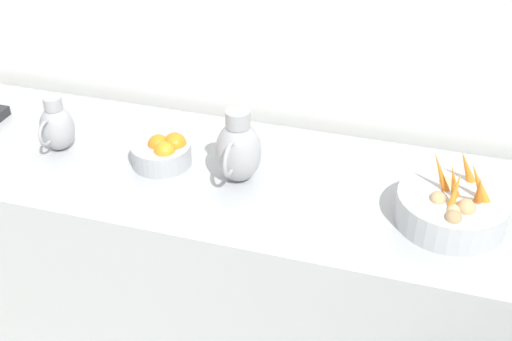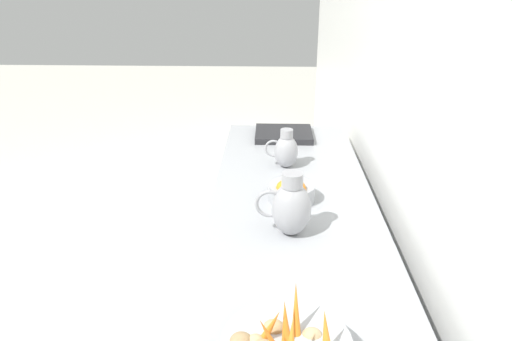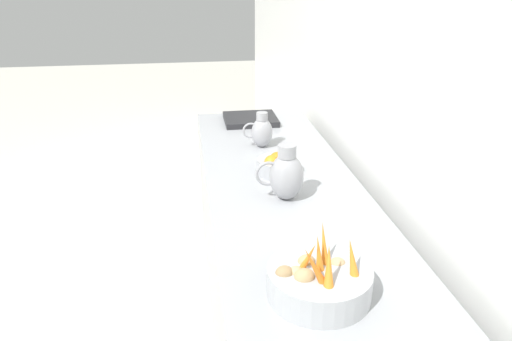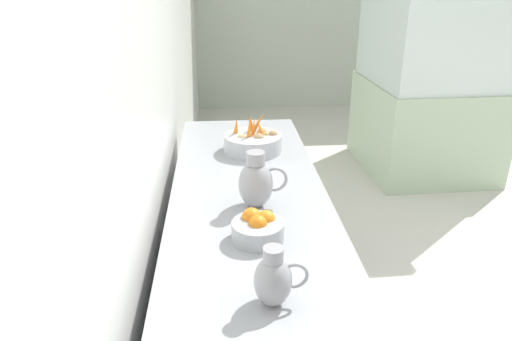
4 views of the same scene
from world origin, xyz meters
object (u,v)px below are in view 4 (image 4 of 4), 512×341
vegetable_colander (253,142)px  glass_block_booth (433,62)px  metal_pitcher_tall (256,182)px  metal_pitcher_short (274,279)px  orange_bowl (258,228)px

vegetable_colander → glass_block_booth: bearing=44.9°
metal_pitcher_tall → glass_block_booth: bearing=53.4°
vegetable_colander → glass_block_booth: (1.80, 1.79, 0.10)m
vegetable_colander → metal_pitcher_tall: metal_pitcher_tall is taller
vegetable_colander → metal_pitcher_tall: (-0.04, -0.68, 0.06)m
metal_pitcher_tall → glass_block_booth: (1.83, 2.47, 0.05)m
metal_pitcher_short → glass_block_booth: 3.63m
orange_bowl → glass_block_booth: size_ratio=0.09×
vegetable_colander → metal_pitcher_short: size_ratio=1.64×
metal_pitcher_short → orange_bowl: bearing=92.5°
orange_bowl → metal_pitcher_tall: (0.02, 0.27, 0.07)m
orange_bowl → metal_pitcher_short: 0.39m
vegetable_colander → metal_pitcher_tall: bearing=-92.9°
vegetable_colander → metal_pitcher_tall: 0.68m
orange_bowl → metal_pitcher_tall: bearing=86.7°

